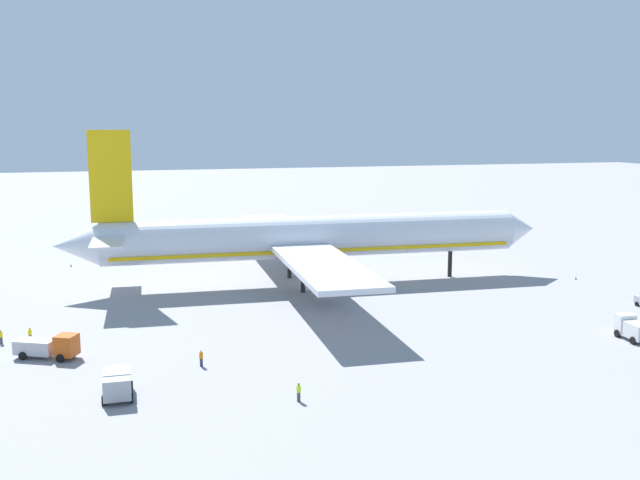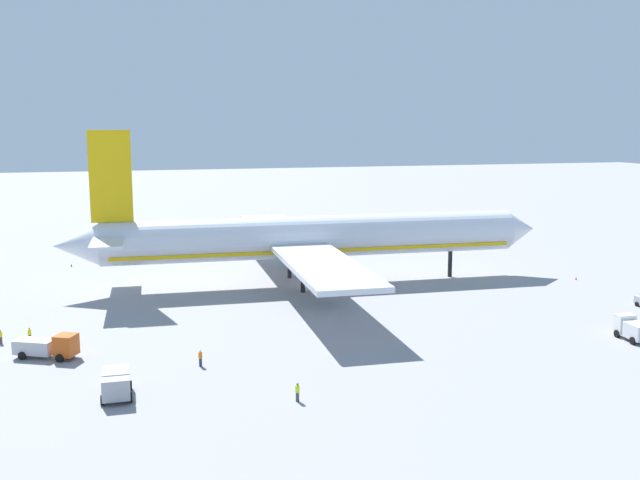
{
  "view_description": "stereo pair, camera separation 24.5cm",
  "coord_description": "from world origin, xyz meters",
  "px_view_note": "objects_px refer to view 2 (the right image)",
  "views": [
    {
      "loc": [
        -30.73,
        -106.1,
        24.88
      ],
      "look_at": [
        1.2,
        1.83,
        6.68
      ],
      "focal_mm": 40.05,
      "sensor_mm": 36.0,
      "label": 1
    },
    {
      "loc": [
        -30.5,
        -106.17,
        24.88
      ],
      "look_at": [
        1.2,
        1.83,
        6.68
      ],
      "focal_mm": 40.05,
      "sensor_mm": 36.0,
      "label": 2
    }
  ],
  "objects_px": {
    "service_truck_1": "(633,329)",
    "traffic_cone_0": "(71,265)",
    "baggage_cart_0": "(386,234)",
    "ground_worker_1": "(200,358)",
    "traffic_cone_3": "(576,278)",
    "airliner": "(308,238)",
    "traffic_cone_1": "(224,244)",
    "ground_worker_3": "(30,334)",
    "service_truck_3": "(116,383)",
    "ground_worker_2": "(297,392)",
    "service_truck_2": "(48,346)",
    "traffic_cone_2": "(370,242)",
    "ground_worker_0": "(1,337)"
  },
  "relations": [
    {
      "from": "traffic_cone_0",
      "to": "traffic_cone_2",
      "type": "relative_size",
      "value": 1.0
    },
    {
      "from": "airliner",
      "to": "ground_worker_2",
      "type": "bearing_deg",
      "value": -106.54
    },
    {
      "from": "traffic_cone_0",
      "to": "traffic_cone_2",
      "type": "xyz_separation_m",
      "value": [
        59.82,
        8.83,
        0.0
      ]
    },
    {
      "from": "baggage_cart_0",
      "to": "ground_worker_1",
      "type": "relative_size",
      "value": 1.89
    },
    {
      "from": "traffic_cone_2",
      "to": "ground_worker_3",
      "type": "bearing_deg",
      "value": -138.86
    },
    {
      "from": "ground_worker_2",
      "to": "traffic_cone_0",
      "type": "bearing_deg",
      "value": 107.63
    },
    {
      "from": "ground_worker_1",
      "to": "traffic_cone_2",
      "type": "relative_size",
      "value": 3.22
    },
    {
      "from": "traffic_cone_1",
      "to": "traffic_cone_3",
      "type": "bearing_deg",
      "value": -45.03
    },
    {
      "from": "airliner",
      "to": "service_truck_1",
      "type": "distance_m",
      "value": 48.92
    },
    {
      "from": "airliner",
      "to": "baggage_cart_0",
      "type": "xyz_separation_m",
      "value": [
        29.63,
        41.26,
        -6.66
      ]
    },
    {
      "from": "service_truck_1",
      "to": "traffic_cone_3",
      "type": "bearing_deg",
      "value": 64.82
    },
    {
      "from": "service_truck_2",
      "to": "service_truck_1",
      "type": "bearing_deg",
      "value": -10.75
    },
    {
      "from": "traffic_cone_3",
      "to": "traffic_cone_1",
      "type": "bearing_deg",
      "value": 134.97
    },
    {
      "from": "airliner",
      "to": "service_truck_2",
      "type": "relative_size",
      "value": 10.97
    },
    {
      "from": "airliner",
      "to": "traffic_cone_1",
      "type": "distance_m",
      "value": 41.97
    },
    {
      "from": "traffic_cone_2",
      "to": "service_truck_1",
      "type": "bearing_deg",
      "value": -85.86
    },
    {
      "from": "ground_worker_3",
      "to": "baggage_cart_0",
      "type": "bearing_deg",
      "value": 41.77
    },
    {
      "from": "traffic_cone_0",
      "to": "airliner",
      "type": "bearing_deg",
      "value": -34.83
    },
    {
      "from": "service_truck_2",
      "to": "traffic_cone_2",
      "type": "xyz_separation_m",
      "value": [
        59.69,
        61.25,
        -1.05
      ]
    },
    {
      "from": "service_truck_1",
      "to": "service_truck_2",
      "type": "height_order",
      "value": "service_truck_2"
    },
    {
      "from": "airliner",
      "to": "service_truck_3",
      "type": "relative_size",
      "value": 15.52
    },
    {
      "from": "ground_worker_2",
      "to": "traffic_cone_3",
      "type": "bearing_deg",
      "value": 33.4
    },
    {
      "from": "ground_worker_1",
      "to": "traffic_cone_2",
      "type": "height_order",
      "value": "ground_worker_1"
    },
    {
      "from": "service_truck_2",
      "to": "traffic_cone_3",
      "type": "bearing_deg",
      "value": 12.68
    },
    {
      "from": "ground_worker_0",
      "to": "baggage_cart_0",
      "type": "bearing_deg",
      "value": 40.45
    },
    {
      "from": "service_truck_1",
      "to": "traffic_cone_3",
      "type": "relative_size",
      "value": 8.41
    },
    {
      "from": "service_truck_3",
      "to": "traffic_cone_1",
      "type": "height_order",
      "value": "service_truck_3"
    },
    {
      "from": "service_truck_1",
      "to": "service_truck_2",
      "type": "relative_size",
      "value": 0.66
    },
    {
      "from": "service_truck_2",
      "to": "ground_worker_3",
      "type": "xyz_separation_m",
      "value": [
        -2.55,
        6.88,
        -0.47
      ]
    },
    {
      "from": "traffic_cone_0",
      "to": "traffic_cone_3",
      "type": "xyz_separation_m",
      "value": [
        79.31,
        -34.61,
        0.0
      ]
    },
    {
      "from": "service_truck_2",
      "to": "ground_worker_1",
      "type": "height_order",
      "value": "service_truck_2"
    },
    {
      "from": "service_truck_3",
      "to": "baggage_cart_0",
      "type": "height_order",
      "value": "service_truck_3"
    },
    {
      "from": "ground_worker_0",
      "to": "ground_worker_1",
      "type": "relative_size",
      "value": 0.92
    },
    {
      "from": "ground_worker_2",
      "to": "traffic_cone_3",
      "type": "relative_size",
      "value": 3.19
    },
    {
      "from": "traffic_cone_1",
      "to": "traffic_cone_3",
      "type": "relative_size",
      "value": 1.0
    },
    {
      "from": "baggage_cart_0",
      "to": "traffic_cone_3",
      "type": "bearing_deg",
      "value": -75.47
    },
    {
      "from": "baggage_cart_0",
      "to": "traffic_cone_0",
      "type": "distance_m",
      "value": 68.1
    },
    {
      "from": "airliner",
      "to": "service_truck_3",
      "type": "xyz_separation_m",
      "value": [
        -29.56,
        -40.65,
        -6.02
      ]
    },
    {
      "from": "ground_worker_1",
      "to": "airliner",
      "type": "bearing_deg",
      "value": 58.41
    },
    {
      "from": "service_truck_1",
      "to": "traffic_cone_0",
      "type": "bearing_deg",
      "value": 135.16
    },
    {
      "from": "traffic_cone_3",
      "to": "traffic_cone_2",
      "type": "bearing_deg",
      "value": 114.17
    },
    {
      "from": "traffic_cone_1",
      "to": "ground_worker_2",
      "type": "bearing_deg",
      "value": -94.36
    },
    {
      "from": "ground_worker_0",
      "to": "traffic_cone_2",
      "type": "height_order",
      "value": "ground_worker_0"
    },
    {
      "from": "service_truck_2",
      "to": "ground_worker_1",
      "type": "bearing_deg",
      "value": -25.34
    },
    {
      "from": "service_truck_2",
      "to": "ground_worker_3",
      "type": "bearing_deg",
      "value": 110.37
    },
    {
      "from": "service_truck_1",
      "to": "ground_worker_3",
      "type": "distance_m",
      "value": 70.25
    },
    {
      "from": "service_truck_1",
      "to": "ground_worker_2",
      "type": "xyz_separation_m",
      "value": [
        -42.3,
        -7.09,
        -0.49
      ]
    },
    {
      "from": "ground_worker_1",
      "to": "traffic_cone_3",
      "type": "relative_size",
      "value": 3.22
    },
    {
      "from": "airliner",
      "to": "traffic_cone_2",
      "type": "bearing_deg",
      "value": 55.92
    },
    {
      "from": "ground_worker_1",
      "to": "traffic_cone_1",
      "type": "bearing_deg",
      "value": 79.47
    }
  ]
}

